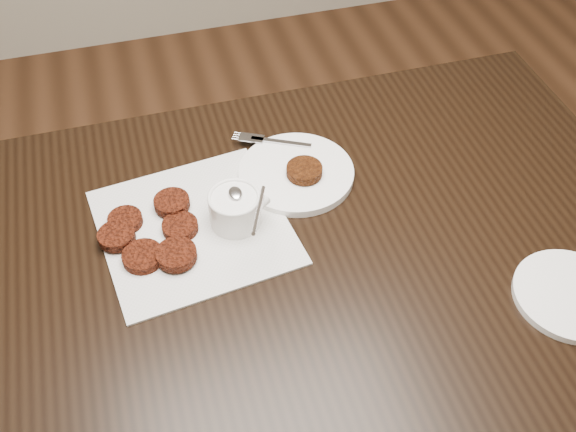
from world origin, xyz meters
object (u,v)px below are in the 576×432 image
object	(u,v)px
table	(291,359)
sauce_ramekin	(234,196)
napkin	(194,227)
plate_with_patty	(296,170)
plate_empty	(570,295)

from	to	relation	value
table	sauce_ramekin	xyz separation A→B (m)	(-0.08, 0.08, 0.44)
napkin	plate_with_patty	xyz separation A→B (m)	(0.21, 0.08, 0.01)
table	napkin	distance (m)	0.42
sauce_ramekin	plate_with_patty	distance (m)	0.17
napkin	plate_with_patty	world-z (taller)	plate_with_patty
plate_with_patty	plate_empty	size ratio (longest dim) A/B	1.20
sauce_ramekin	plate_with_patty	bearing A→B (deg)	31.94
napkin	table	bearing A→B (deg)	-30.32
sauce_ramekin	plate_with_patty	world-z (taller)	sauce_ramekin
sauce_ramekin	plate_with_patty	size ratio (longest dim) A/B	0.58
plate_with_patty	table	bearing A→B (deg)	-109.00
plate_empty	sauce_ramekin	bearing A→B (deg)	147.19
table	plate_with_patty	xyz separation A→B (m)	(0.06, 0.17, 0.39)
plate_with_patty	plate_empty	xyz separation A→B (m)	(0.35, -0.40, -0.01)
plate_with_patty	plate_empty	bearing A→B (deg)	-49.07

